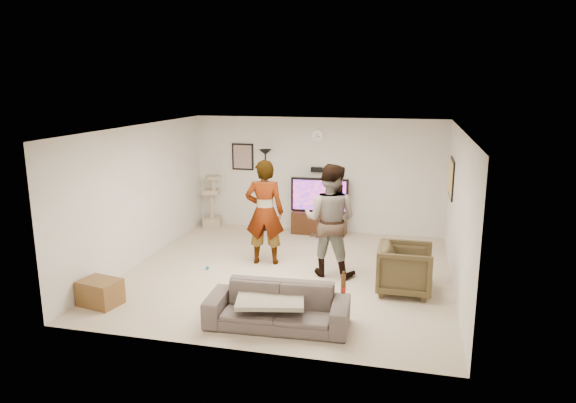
% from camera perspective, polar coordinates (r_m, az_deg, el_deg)
% --- Properties ---
extents(floor, '(5.50, 5.50, 0.02)m').
position_cam_1_polar(floor, '(9.11, -0.01, -7.87)').
color(floor, '#C6AD96').
rests_on(floor, ground).
extents(ceiling, '(5.50, 5.50, 0.02)m').
position_cam_1_polar(ceiling, '(8.55, -0.01, 8.13)').
color(ceiling, silver).
rests_on(ceiling, wall_back).
extents(wall_back, '(5.50, 0.04, 2.50)m').
position_cam_1_polar(wall_back, '(11.38, 3.22, 2.92)').
color(wall_back, beige).
rests_on(wall_back, floor).
extents(wall_front, '(5.50, 0.04, 2.50)m').
position_cam_1_polar(wall_front, '(6.20, -5.98, -5.73)').
color(wall_front, beige).
rests_on(wall_front, floor).
extents(wall_left, '(0.04, 5.50, 2.50)m').
position_cam_1_polar(wall_left, '(9.74, -15.94, 0.73)').
color(wall_left, beige).
rests_on(wall_left, floor).
extents(wall_right, '(0.04, 5.50, 2.50)m').
position_cam_1_polar(wall_right, '(8.55, 18.22, -1.09)').
color(wall_right, beige).
rests_on(wall_right, floor).
extents(wall_clock, '(0.26, 0.04, 0.26)m').
position_cam_1_polar(wall_clock, '(11.24, 3.25, 7.17)').
color(wall_clock, white).
rests_on(wall_clock, wall_back).
extents(wall_speaker, '(0.25, 0.10, 0.10)m').
position_cam_1_polar(wall_speaker, '(11.30, 3.18, 3.52)').
color(wall_speaker, black).
rests_on(wall_speaker, wall_back).
extents(picture_back, '(0.42, 0.03, 0.52)m').
position_cam_1_polar(picture_back, '(11.73, -5.00, 4.92)').
color(picture_back, gray).
rests_on(picture_back, wall_back).
extents(picture_right, '(0.03, 0.78, 0.62)m').
position_cam_1_polar(picture_right, '(10.06, 17.52, 2.45)').
color(picture_right, '#ECB84C').
rests_on(picture_right, wall_right).
extents(tv_stand, '(1.17, 0.45, 0.49)m').
position_cam_1_polar(tv_stand, '(11.35, 3.45, -2.32)').
color(tv_stand, black).
rests_on(tv_stand, floor).
extents(console_box, '(0.40, 0.30, 0.07)m').
position_cam_1_polar(console_box, '(11.02, 3.53, -3.92)').
color(console_box, '#BBBBBE').
rests_on(console_box, floor).
extents(tv, '(1.25, 0.08, 0.74)m').
position_cam_1_polar(tv, '(11.20, 3.49, 0.71)').
color(tv, black).
rests_on(tv, tv_stand).
extents(tv_screen, '(1.15, 0.01, 0.65)m').
position_cam_1_polar(tv_screen, '(11.16, 3.45, 0.66)').
color(tv_screen, '#D84153').
rests_on(tv_screen, tv).
extents(floor_lamp, '(0.32, 0.32, 1.80)m').
position_cam_1_polar(floor_lamp, '(11.51, -2.47, 1.27)').
color(floor_lamp, black).
rests_on(floor_lamp, floor).
extents(cat_tree, '(0.46, 0.46, 1.19)m').
position_cam_1_polar(cat_tree, '(11.93, -8.41, 0.07)').
color(cat_tree, tan).
rests_on(cat_tree, floor).
extents(person_left, '(0.76, 0.56, 1.91)m').
position_cam_1_polar(person_left, '(9.31, -2.59, -1.18)').
color(person_left, '#A19FAE').
rests_on(person_left, floor).
extents(person_right, '(1.03, 0.86, 1.92)m').
position_cam_1_polar(person_right, '(8.78, 4.64, -2.05)').
color(person_right, teal).
rests_on(person_right, floor).
extents(sofa, '(1.96, 0.85, 0.56)m').
position_cam_1_polar(sofa, '(7.14, -1.17, -11.45)').
color(sofa, '#4F4542').
rests_on(sofa, floor).
extents(throw_blanket, '(1.03, 0.87, 0.06)m').
position_cam_1_polar(throw_blanket, '(7.12, -1.95, -10.65)').
color(throw_blanket, tan).
rests_on(throw_blanket, sofa).
extents(beer_bottle, '(0.06, 0.06, 0.25)m').
position_cam_1_polar(beer_bottle, '(6.82, 6.11, -9.00)').
color(beer_bottle, '#512E12').
rests_on(beer_bottle, sofa).
extents(armchair, '(0.85, 0.83, 0.77)m').
position_cam_1_polar(armchair, '(8.37, 12.75, -7.25)').
color(armchair, '#433821').
rests_on(armchair, floor).
extents(side_table, '(0.65, 0.54, 0.38)m').
position_cam_1_polar(side_table, '(8.28, -19.95, -9.38)').
color(side_table, brown).
rests_on(side_table, floor).
extents(toy_ball, '(0.06, 0.06, 0.06)m').
position_cam_1_polar(toy_ball, '(9.35, -8.86, -7.21)').
color(toy_ball, '#1A6E9A').
rests_on(toy_ball, floor).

